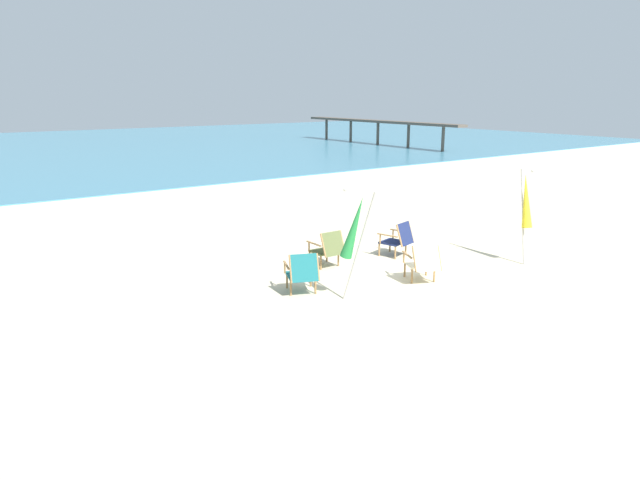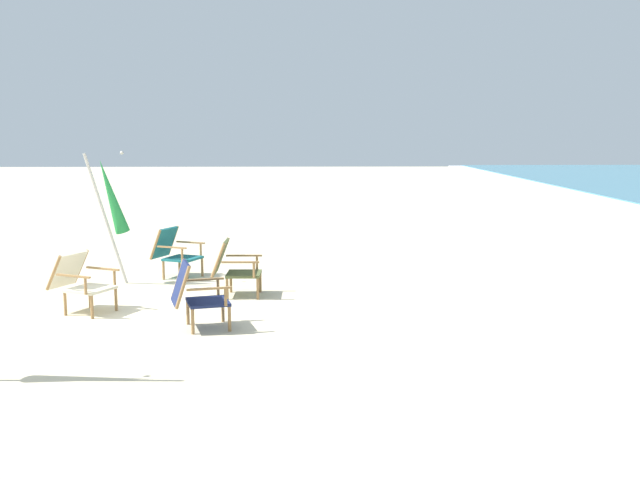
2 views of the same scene
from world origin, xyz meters
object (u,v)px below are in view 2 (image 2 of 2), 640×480
object	(u,v)px
beach_chair_far_center	(196,293)
beach_chair_front_right	(233,266)
beach_chair_front_left	(80,280)
umbrella_furled_green	(111,198)
beach_chair_mid_center	(174,251)

from	to	relation	value
beach_chair_far_center	beach_chair_front_right	bearing A→B (deg)	171.03
beach_chair_front_left	beach_chair_far_center	world-z (taller)	beach_chair_far_center
umbrella_furled_green	beach_chair_mid_center	bearing A→B (deg)	123.05
beach_chair_front_left	beach_chair_front_right	bearing A→B (deg)	115.69
beach_chair_front_left	umbrella_furled_green	distance (m)	2.00
beach_chair_front_right	umbrella_furled_green	size ratio (longest dim) A/B	0.39
beach_chair_far_center	umbrella_furled_green	xyz separation A→B (m)	(-2.66, -1.63, 0.91)
beach_chair_mid_center	beach_chair_front_left	bearing A→B (deg)	-19.88
beach_chair_mid_center	umbrella_furled_green	bearing A→B (deg)	-56.95
beach_chair_front_right	beach_chair_mid_center	distance (m)	1.76
beach_chair_front_left	beach_chair_far_center	xyz separation A→B (m)	(0.88, 1.63, 0.01)
beach_chair_far_center	beach_chair_mid_center	bearing A→B (deg)	-166.14
umbrella_furled_green	beach_chair_far_center	bearing A→B (deg)	31.55
beach_chair_front_left	beach_chair_mid_center	xyz separation A→B (m)	(-2.32, 0.84, 0.01)
beach_chair_front_left	umbrella_furled_green	world-z (taller)	umbrella_furled_green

